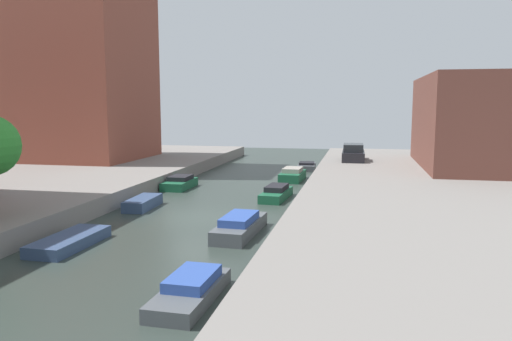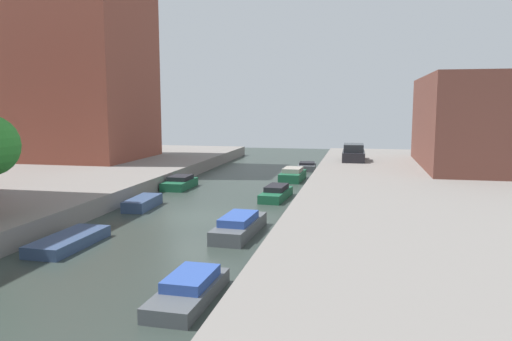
# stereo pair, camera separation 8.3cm
# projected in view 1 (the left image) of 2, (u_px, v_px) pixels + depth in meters

# --- Properties ---
(ground_plane) EXTENTS (84.00, 84.00, 0.00)m
(ground_plane) POSITION_uv_depth(u_px,v_px,m) (196.00, 217.00, 25.66)
(ground_plane) COLOR #2D3833
(quay_right) EXTENTS (20.00, 64.00, 1.00)m
(quay_right) POSITION_uv_depth(u_px,v_px,m) (508.00, 222.00, 22.53)
(quay_right) COLOR gray
(quay_right) RESTS_ON ground_plane
(apartment_tower_far) EXTENTS (10.00, 10.48, 20.41)m
(apartment_tower_far) POSITION_uv_depth(u_px,v_px,m) (82.00, 44.00, 43.47)
(apartment_tower_far) COLOR brown
(apartment_tower_far) RESTS_ON quay_left
(low_block_right) EXTENTS (10.00, 15.10, 7.06)m
(low_block_right) POSITION_uv_depth(u_px,v_px,m) (489.00, 122.00, 38.07)
(low_block_right) COLOR brown
(low_block_right) RESTS_ON quay_right
(parked_car) EXTENTS (1.94, 4.66, 1.47)m
(parked_car) POSITION_uv_depth(u_px,v_px,m) (353.00, 153.00, 42.99)
(parked_car) COLOR black
(parked_car) RESTS_ON quay_right
(moored_boat_left_2) EXTENTS (1.66, 3.99, 0.47)m
(moored_boat_left_2) POSITION_uv_depth(u_px,v_px,m) (69.00, 241.00, 20.30)
(moored_boat_left_2) COLOR #33476B
(moored_boat_left_2) RESTS_ON ground_plane
(moored_boat_left_3) EXTENTS (1.38, 3.27, 0.60)m
(moored_boat_left_3) POSITION_uv_depth(u_px,v_px,m) (143.00, 203.00, 27.94)
(moored_boat_left_3) COLOR #33476B
(moored_boat_left_3) RESTS_ON ground_plane
(moored_boat_left_4) EXTENTS (1.59, 3.44, 0.87)m
(moored_boat_left_4) POSITION_uv_depth(u_px,v_px,m) (180.00, 183.00, 34.62)
(moored_boat_left_4) COLOR #195638
(moored_boat_left_4) RESTS_ON ground_plane
(moored_boat_right_1) EXTENTS (1.53, 3.80, 0.78)m
(moored_boat_right_1) POSITION_uv_depth(u_px,v_px,m) (191.00, 290.00, 14.73)
(moored_boat_right_1) COLOR #4C5156
(moored_boat_right_1) RESTS_ON ground_plane
(moored_boat_right_2) EXTENTS (1.66, 4.55, 0.94)m
(moored_boat_right_2) POSITION_uv_depth(u_px,v_px,m) (240.00, 226.00, 22.20)
(moored_boat_right_2) COLOR #4C5156
(moored_boat_right_2) RESTS_ON ground_plane
(moored_boat_right_3) EXTENTS (1.59, 4.00, 0.85)m
(moored_boat_right_3) POSITION_uv_depth(u_px,v_px,m) (276.00, 193.00, 30.67)
(moored_boat_right_3) COLOR #195638
(moored_boat_right_3) RESTS_ON ground_plane
(moored_boat_right_4) EXTENTS (1.73, 3.84, 1.00)m
(moored_boat_right_4) POSITION_uv_depth(u_px,v_px,m) (293.00, 175.00, 38.20)
(moored_boat_right_4) COLOR #195638
(moored_boat_right_4) RESTS_ON ground_plane
(moored_boat_right_5) EXTENTS (1.69, 3.09, 0.72)m
(moored_boat_right_5) POSITION_uv_depth(u_px,v_px,m) (307.00, 167.00, 44.34)
(moored_boat_right_5) COLOR #4C5156
(moored_boat_right_5) RESTS_ON ground_plane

